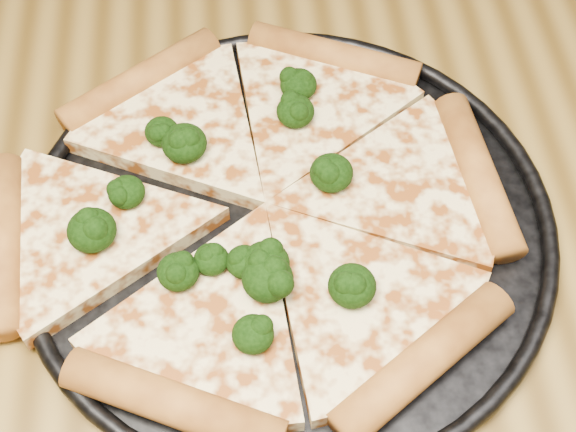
{
  "coord_description": "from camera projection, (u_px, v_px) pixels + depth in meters",
  "views": [
    {
      "loc": [
        0.03,
        -0.29,
        1.21
      ],
      "look_at": [
        0.06,
        0.01,
        0.77
      ],
      "focal_mm": 50.1,
      "sensor_mm": 36.0,
      "label": 1
    }
  ],
  "objects": [
    {
      "name": "dining_table",
      "position": [
        212.0,
        310.0,
        0.62
      ],
      "size": [
        1.2,
        0.9,
        0.75
      ],
      "color": "brown",
      "rests_on": "ground"
    },
    {
      "name": "pizza_pan",
      "position": [
        288.0,
        223.0,
        0.55
      ],
      "size": [
        0.36,
        0.36,
        0.02
      ],
      "color": "black",
      "rests_on": "dining_table"
    },
    {
      "name": "pizza",
      "position": [
        259.0,
        206.0,
        0.54
      ],
      "size": [
        0.36,
        0.35,
        0.03
      ],
      "rotation": [
        0.0,
        0.0,
        -0.44
      ],
      "color": "#F8DF98",
      "rests_on": "pizza_pan"
    },
    {
      "name": "broccoli_florets",
      "position": [
        236.0,
        212.0,
        0.53
      ],
      "size": [
        0.19,
        0.23,
        0.02
      ],
      "color": "black",
      "rests_on": "pizza"
    }
  ]
}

